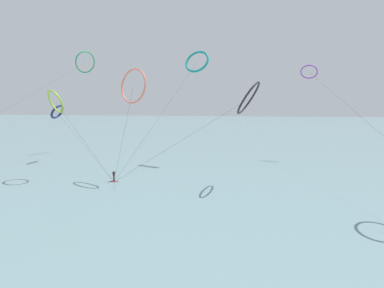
% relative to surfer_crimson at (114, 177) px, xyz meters
% --- Properties ---
extents(sea_water, '(400.00, 200.00, 0.08)m').
position_rel_surfer_crimson_xyz_m(sea_water, '(13.04, 73.11, -0.78)').
color(sea_water, slate).
rests_on(sea_water, ground).
extents(surfer_crimson, '(1.40, 0.73, 1.70)m').
position_rel_surfer_crimson_xyz_m(surfer_crimson, '(0.00, 0.00, 0.00)').
color(surfer_crimson, red).
rests_on(surfer_crimson, ground).
extents(kite_teal, '(13.59, 17.34, 21.31)m').
position_rel_surfer_crimson_xyz_m(kite_teal, '(10.87, 15.22, 18.30)').
color(kite_teal, teal).
rests_on(kite_teal, ground).
extents(kite_charcoal, '(21.45, 5.73, 14.59)m').
position_rel_surfer_crimson_xyz_m(kite_charcoal, '(19.33, 0.27, 11.49)').
color(kite_charcoal, black).
rests_on(kite_charcoal, ground).
extents(kite_violet, '(4.75, 48.96, 19.21)m').
position_rel_surfer_crimson_xyz_m(kite_violet, '(32.93, 21.58, 16.79)').
color(kite_violet, purple).
rests_on(kite_violet, ground).
extents(kite_emerald, '(3.92, 53.22, 23.12)m').
position_rel_surfer_crimson_xyz_m(kite_emerald, '(-16.04, 25.13, 19.81)').
color(kite_emerald, '#199351').
rests_on(kite_emerald, ground).
extents(kite_lime, '(11.18, 3.48, 13.62)m').
position_rel_surfer_crimson_xyz_m(kite_lime, '(-9.14, 1.32, 10.99)').
color(kite_lime, '#8CC62D').
rests_on(kite_lime, ground).
extents(kite_navy, '(17.54, 14.95, 11.25)m').
position_rel_surfer_crimson_xyz_m(kite_navy, '(-16.29, 13.20, 8.95)').
color(kite_navy, navy).
rests_on(kite_navy, ground).
extents(kite_coral, '(5.41, 3.49, 16.65)m').
position_rel_surfer_crimson_xyz_m(kite_coral, '(2.89, 1.58, 13.25)').
color(kite_coral, '#EA7260').
rests_on(kite_coral, ground).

